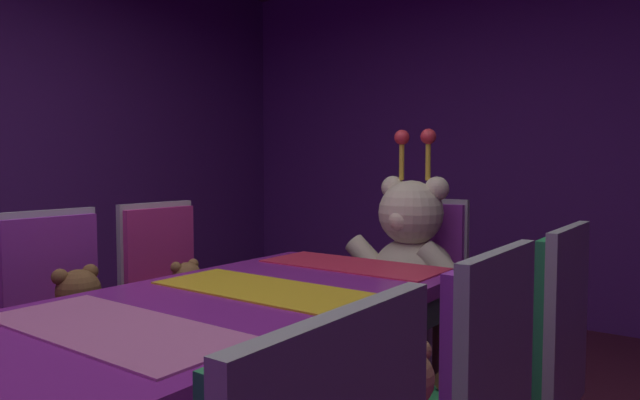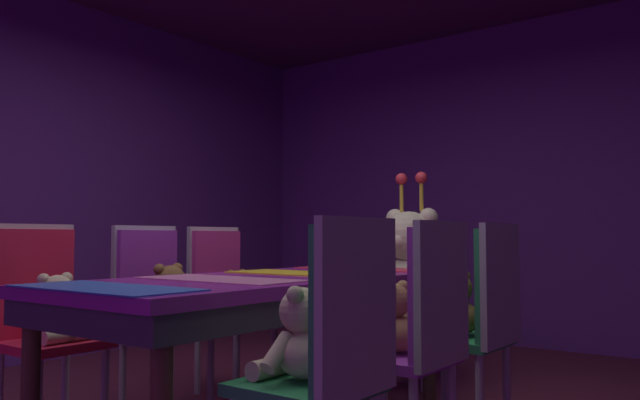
{
  "view_description": "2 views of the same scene",
  "coord_description": "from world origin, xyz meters",
  "px_view_note": "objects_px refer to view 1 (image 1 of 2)",
  "views": [
    {
      "loc": [
        1.26,
        -1.12,
        1.16
      ],
      "look_at": [
        -0.18,
        0.87,
        1.01
      ],
      "focal_mm": 31.52,
      "sensor_mm": 36.0,
      "label": 1
    },
    {
      "loc": [
        1.98,
        -2.21,
        0.92
      ],
      "look_at": [
        -0.06,
        0.52,
        1.12
      ],
      "focal_mm": 35.78,
      "sensor_mm": 36.0,
      "label": 2
    }
  ],
  "objects_px": {
    "chair_left_1": "(59,311)",
    "king_teddy_bear": "(410,250)",
    "chair_left_2": "(168,286)",
    "teddy_left_2": "(188,294)",
    "teddy_left_1": "(80,317)",
    "throne_chair": "(424,274)",
    "banquet_table": "(198,336)",
    "teddy_right_2": "(490,347)",
    "chair_right_2": "(538,354)"
  },
  "relations": [
    {
      "from": "teddy_left_1",
      "to": "teddy_right_2",
      "type": "height_order",
      "value": "teddy_left_1"
    },
    {
      "from": "banquet_table",
      "to": "teddy_left_2",
      "type": "bearing_deg",
      "value": 141.21
    },
    {
      "from": "teddy_left_1",
      "to": "chair_right_2",
      "type": "bearing_deg",
      "value": 20.97
    },
    {
      "from": "chair_left_2",
      "to": "throne_chair",
      "type": "height_order",
      "value": "same"
    },
    {
      "from": "chair_left_2",
      "to": "teddy_right_2",
      "type": "bearing_deg",
      "value": 1.03
    },
    {
      "from": "teddy_left_1",
      "to": "teddy_left_2",
      "type": "bearing_deg",
      "value": 93.53
    },
    {
      "from": "banquet_table",
      "to": "chair_left_2",
      "type": "distance_m",
      "value": 1.02
    },
    {
      "from": "chair_left_1",
      "to": "chair_right_2",
      "type": "distance_m",
      "value": 1.74
    },
    {
      "from": "chair_left_1",
      "to": "throne_chair",
      "type": "distance_m",
      "value": 1.73
    },
    {
      "from": "chair_right_2",
      "to": "teddy_left_1",
      "type": "bearing_deg",
      "value": 20.97
    },
    {
      "from": "chair_left_1",
      "to": "teddy_left_1",
      "type": "distance_m",
      "value": 0.15
    },
    {
      "from": "chair_left_1",
      "to": "teddy_left_1",
      "type": "relative_size",
      "value": 2.87
    },
    {
      "from": "banquet_table",
      "to": "chair_left_2",
      "type": "height_order",
      "value": "chair_left_2"
    },
    {
      "from": "chair_left_1",
      "to": "teddy_left_1",
      "type": "bearing_deg",
      "value": -0.0
    },
    {
      "from": "teddy_left_1",
      "to": "king_teddy_bear",
      "type": "distance_m",
      "value": 1.52
    },
    {
      "from": "chair_left_1",
      "to": "chair_left_2",
      "type": "xyz_separation_m",
      "value": [
        -0.03,
        0.55,
        0.0
      ]
    },
    {
      "from": "king_teddy_bear",
      "to": "teddy_left_1",
      "type": "bearing_deg",
      "value": -26.36
    },
    {
      "from": "throne_chair",
      "to": "king_teddy_bear",
      "type": "height_order",
      "value": "king_teddy_bear"
    },
    {
      "from": "chair_left_2",
      "to": "throne_chair",
      "type": "distance_m",
      "value": 1.29
    },
    {
      "from": "banquet_table",
      "to": "teddy_left_2",
      "type": "distance_m",
      "value": 0.91
    },
    {
      "from": "teddy_right_2",
      "to": "throne_chair",
      "type": "xyz_separation_m",
      "value": [
        -0.68,
        0.95,
        0.01
      ]
    },
    {
      "from": "teddy_left_2",
      "to": "throne_chair",
      "type": "distance_m",
      "value": 1.21
    },
    {
      "from": "teddy_left_2",
      "to": "chair_right_2",
      "type": "distance_m",
      "value": 1.53
    },
    {
      "from": "teddy_left_1",
      "to": "king_teddy_bear",
      "type": "height_order",
      "value": "king_teddy_bear"
    },
    {
      "from": "teddy_right_2",
      "to": "banquet_table",
      "type": "bearing_deg",
      "value": 41.14
    },
    {
      "from": "banquet_table",
      "to": "teddy_left_1",
      "type": "xyz_separation_m",
      "value": [
        -0.67,
        0.02,
        -0.05
      ]
    },
    {
      "from": "chair_left_1",
      "to": "chair_left_2",
      "type": "relative_size",
      "value": 1.0
    },
    {
      "from": "king_teddy_bear",
      "to": "chair_right_2",
      "type": "bearing_deg",
      "value": 46.58
    },
    {
      "from": "chair_right_2",
      "to": "banquet_table",
      "type": "bearing_deg",
      "value": 35.74
    },
    {
      "from": "teddy_left_1",
      "to": "king_teddy_bear",
      "type": "xyz_separation_m",
      "value": [
        0.67,
        1.35,
        0.14
      ]
    },
    {
      "from": "banquet_table",
      "to": "chair_right_2",
      "type": "distance_m",
      "value": 1.02
    },
    {
      "from": "teddy_left_2",
      "to": "king_teddy_bear",
      "type": "height_order",
      "value": "king_teddy_bear"
    },
    {
      "from": "teddy_left_2",
      "to": "king_teddy_bear",
      "type": "distance_m",
      "value": 1.09
    },
    {
      "from": "chair_left_1",
      "to": "king_teddy_bear",
      "type": "relative_size",
      "value": 1.12
    },
    {
      "from": "chair_left_1",
      "to": "teddy_right_2",
      "type": "xyz_separation_m",
      "value": [
        1.5,
        0.57,
        -0.01
      ]
    },
    {
      "from": "banquet_table",
      "to": "chair_left_1",
      "type": "bearing_deg",
      "value": 178.56
    },
    {
      "from": "banquet_table",
      "to": "king_teddy_bear",
      "type": "bearing_deg",
      "value": 90.0
    },
    {
      "from": "teddy_left_1",
      "to": "chair_left_2",
      "type": "bearing_deg",
      "value": 107.9
    },
    {
      "from": "chair_left_2",
      "to": "chair_right_2",
      "type": "xyz_separation_m",
      "value": [
        1.67,
        0.03,
        0.0
      ]
    },
    {
      "from": "banquet_table",
      "to": "chair_right_2",
      "type": "relative_size",
      "value": 2.05
    },
    {
      "from": "chair_left_2",
      "to": "chair_right_2",
      "type": "bearing_deg",
      "value": 0.94
    },
    {
      "from": "chair_left_1",
      "to": "king_teddy_bear",
      "type": "distance_m",
      "value": 1.59
    },
    {
      "from": "teddy_left_1",
      "to": "teddy_left_2",
      "type": "height_order",
      "value": "teddy_left_1"
    },
    {
      "from": "chair_left_1",
      "to": "throne_chair",
      "type": "xyz_separation_m",
      "value": [
        0.82,
        1.52,
        0.0
      ]
    },
    {
      "from": "banquet_table",
      "to": "chair_left_2",
      "type": "relative_size",
      "value": 2.05
    },
    {
      "from": "teddy_left_2",
      "to": "throne_chair",
      "type": "xyz_separation_m",
      "value": [
        0.7,
        0.98,
        0.02
      ]
    },
    {
      "from": "chair_right_2",
      "to": "throne_chair",
      "type": "distance_m",
      "value": 1.26
    },
    {
      "from": "chair_left_1",
      "to": "throne_chair",
      "type": "bearing_deg",
      "value": 61.77
    },
    {
      "from": "chair_right_2",
      "to": "throne_chair",
      "type": "relative_size",
      "value": 1.0
    },
    {
      "from": "chair_left_2",
      "to": "teddy_left_2",
      "type": "distance_m",
      "value": 0.14
    }
  ]
}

